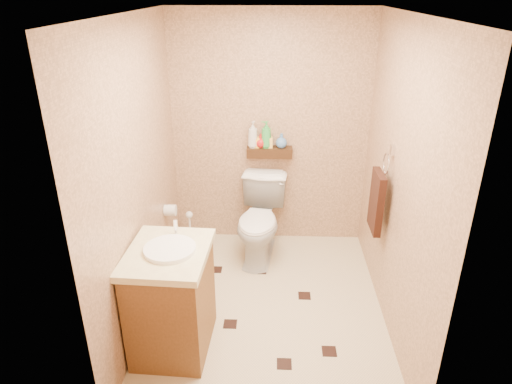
{
  "coord_description": "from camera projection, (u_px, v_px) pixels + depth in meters",
  "views": [
    {
      "loc": [
        0.05,
        -3.22,
        2.57
      ],
      "look_at": [
        -0.1,
        0.25,
        0.99
      ],
      "focal_mm": 32.0,
      "sensor_mm": 36.0,
      "label": 1
    }
  ],
  "objects": [
    {
      "name": "ground",
      "position": [
        266.0,
        307.0,
        3.99
      ],
      "size": [
        2.5,
        2.5,
        0.0
      ],
      "primitive_type": "plane",
      "color": "tan",
      "rests_on": "ground"
    },
    {
      "name": "wall_back",
      "position": [
        270.0,
        133.0,
        4.63
      ],
      "size": [
        2.0,
        0.04,
        2.4
      ],
      "primitive_type": "cube",
      "color": "tan",
      "rests_on": "ground"
    },
    {
      "name": "wall_front",
      "position": [
        263.0,
        276.0,
        2.36
      ],
      "size": [
        2.0,
        0.04,
        2.4
      ],
      "primitive_type": "cube",
      "color": "tan",
      "rests_on": "ground"
    },
    {
      "name": "wall_left",
      "position": [
        139.0,
        179.0,
        3.53
      ],
      "size": [
        0.04,
        2.5,
        2.4
      ],
      "primitive_type": "cube",
      "color": "tan",
      "rests_on": "ground"
    },
    {
      "name": "wall_right",
      "position": [
        399.0,
        183.0,
        3.46
      ],
      "size": [
        0.04,
        2.5,
        2.4
      ],
      "primitive_type": "cube",
      "color": "tan",
      "rests_on": "ground"
    },
    {
      "name": "ceiling",
      "position": [
        269.0,
        13.0,
        3.0
      ],
      "size": [
        2.0,
        2.5,
        0.02
      ],
      "primitive_type": "cube",
      "color": "white",
      "rests_on": "wall_back"
    },
    {
      "name": "wall_shelf",
      "position": [
        270.0,
        152.0,
        4.63
      ],
      "size": [
        0.46,
        0.14,
        0.1
      ],
      "primitive_type": "cube",
      "color": "#371D0F",
      "rests_on": "wall_back"
    },
    {
      "name": "floor_accents",
      "position": [
        268.0,
        308.0,
        3.97
      ],
      "size": [
        1.11,
        1.31,
        0.01
      ],
      "color": "black",
      "rests_on": "ground"
    },
    {
      "name": "toilet",
      "position": [
        260.0,
        221.0,
        4.58
      ],
      "size": [
        0.54,
        0.85,
        0.82
      ],
      "primitive_type": "imported",
      "rotation": [
        0.0,
        0.0,
        -0.11
      ],
      "color": "white",
      "rests_on": "ground"
    },
    {
      "name": "vanity",
      "position": [
        172.0,
        298.0,
        3.4
      ],
      "size": [
        0.61,
        0.72,
        0.99
      ],
      "rotation": [
        0.0,
        0.0,
        -0.05
      ],
      "color": "brown",
      "rests_on": "ground"
    },
    {
      "name": "toilet_brush",
      "position": [
        191.0,
        236.0,
        4.81
      ],
      "size": [
        0.1,
        0.1,
        0.44
      ],
      "color": "#19665A",
      "rests_on": "ground"
    },
    {
      "name": "towel_ring",
      "position": [
        377.0,
        199.0,
        3.79
      ],
      "size": [
        0.12,
        0.3,
        0.76
      ],
      "color": "silver",
      "rests_on": "wall_right"
    },
    {
      "name": "toilet_paper",
      "position": [
        170.0,
        210.0,
        4.37
      ],
      "size": [
        0.12,
        0.11,
        0.12
      ],
      "color": "white",
      "rests_on": "wall_left"
    },
    {
      "name": "bottle_a",
      "position": [
        253.0,
        135.0,
        4.56
      ],
      "size": [
        0.13,
        0.13,
        0.27
      ],
      "primitive_type": "imported",
      "rotation": [
        0.0,
        0.0,
        2.8
      ],
      "color": "beige",
      "rests_on": "wall_shelf"
    },
    {
      "name": "bottle_b",
      "position": [
        256.0,
        140.0,
        4.59
      ],
      "size": [
        0.08,
        0.08,
        0.15
      ],
      "primitive_type": "imported",
      "rotation": [
        0.0,
        0.0,
        4.82
      ],
      "color": "yellow",
      "rests_on": "wall_shelf"
    },
    {
      "name": "bottle_c",
      "position": [
        261.0,
        141.0,
        4.59
      ],
      "size": [
        0.13,
        0.13,
        0.14
      ],
      "primitive_type": "imported",
      "rotation": [
        0.0,
        0.0,
        1.31
      ],
      "color": "red",
      "rests_on": "wall_shelf"
    },
    {
      "name": "bottle_d",
      "position": [
        266.0,
        134.0,
        4.56
      ],
      "size": [
        0.13,
        0.13,
        0.27
      ],
      "primitive_type": "imported",
      "rotation": [
        0.0,
        0.0,
        4.99
      ],
      "color": "green",
      "rests_on": "wall_shelf"
    },
    {
      "name": "bottle_e",
      "position": [
        269.0,
        140.0,
        4.58
      ],
      "size": [
        0.07,
        0.07,
        0.16
      ],
      "primitive_type": "imported",
      "rotation": [
        0.0,
        0.0,
        3.18
      ],
      "color": "#FFC954",
      "rests_on": "wall_shelf"
    },
    {
      "name": "bottle_f",
      "position": [
        281.0,
        141.0,
        4.58
      ],
      "size": [
        0.16,
        0.16,
        0.15
      ],
      "primitive_type": "imported",
      "rotation": [
        0.0,
        0.0,
        0.8
      ],
      "color": "#4775B3",
      "rests_on": "wall_shelf"
    }
  ]
}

